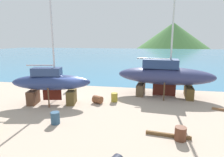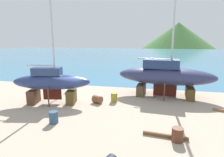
{
  "view_description": "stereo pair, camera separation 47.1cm",
  "coord_description": "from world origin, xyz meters",
  "px_view_note": "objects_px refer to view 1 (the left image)",
  "views": [
    {
      "loc": [
        6.57,
        -15.74,
        5.73
      ],
      "look_at": [
        3.44,
        1.51,
        2.06
      ],
      "focal_mm": 30.28,
      "sensor_mm": 36.0,
      "label": 1
    },
    {
      "loc": [
        7.03,
        -15.65,
        5.73
      ],
      "look_at": [
        3.44,
        1.51,
        2.06
      ],
      "focal_mm": 30.28,
      "sensor_mm": 36.0,
      "label": 2
    }
  ],
  "objects_px": {
    "worker": "(70,83)",
    "barrel_rust_near": "(55,118)",
    "barrel_rust_far": "(98,99)",
    "barrel_by_slipway": "(180,134)",
    "sailboat_large_starboard": "(51,82)",
    "sailboat_small_center": "(164,75)",
    "barrel_tar_black": "(114,97)"
  },
  "relations": [
    {
      "from": "barrel_rust_near",
      "to": "barrel_by_slipway",
      "type": "relative_size",
      "value": 1.04
    },
    {
      "from": "sailboat_small_center",
      "to": "worker",
      "type": "xyz_separation_m",
      "value": [
        -10.31,
        0.08,
        -1.31
      ]
    },
    {
      "from": "sailboat_small_center",
      "to": "barrel_rust_far",
      "type": "distance_m",
      "value": 7.28
    },
    {
      "from": "sailboat_large_starboard",
      "to": "barrel_rust_far",
      "type": "relative_size",
      "value": 14.94
    },
    {
      "from": "worker",
      "to": "barrel_by_slipway",
      "type": "relative_size",
      "value": 2.03
    },
    {
      "from": "worker",
      "to": "barrel_rust_near",
      "type": "relative_size",
      "value": 1.94
    },
    {
      "from": "sailboat_small_center",
      "to": "barrel_tar_black",
      "type": "bearing_deg",
      "value": -143.53
    },
    {
      "from": "sailboat_small_center",
      "to": "barrel_rust_near",
      "type": "distance_m",
      "value": 11.52
    },
    {
      "from": "barrel_rust_near",
      "to": "barrel_tar_black",
      "type": "bearing_deg",
      "value": 59.09
    },
    {
      "from": "sailboat_large_starboard",
      "to": "barrel_by_slipway",
      "type": "height_order",
      "value": "sailboat_large_starboard"
    },
    {
      "from": "barrel_rust_near",
      "to": "barrel_by_slipway",
      "type": "xyz_separation_m",
      "value": [
        8.1,
        -0.74,
        -0.02
      ]
    },
    {
      "from": "sailboat_large_starboard",
      "to": "barrel_rust_near",
      "type": "xyz_separation_m",
      "value": [
        2.2,
        -3.8,
        -1.54
      ]
    },
    {
      "from": "barrel_rust_near",
      "to": "barrel_rust_far",
      "type": "relative_size",
      "value": 1.01
    },
    {
      "from": "barrel_by_slipway",
      "to": "barrel_tar_black",
      "type": "relative_size",
      "value": 0.97
    },
    {
      "from": "sailboat_small_center",
      "to": "worker",
      "type": "bearing_deg",
      "value": -175.27
    },
    {
      "from": "barrel_tar_black",
      "to": "worker",
      "type": "bearing_deg",
      "value": 152.57
    },
    {
      "from": "sailboat_small_center",
      "to": "barrel_tar_black",
      "type": "xyz_separation_m",
      "value": [
        -4.68,
        -2.85,
        -1.74
      ]
    },
    {
      "from": "barrel_by_slipway",
      "to": "barrel_tar_black",
      "type": "height_order",
      "value": "barrel_tar_black"
    },
    {
      "from": "sailboat_small_center",
      "to": "barrel_rust_far",
      "type": "bearing_deg",
      "value": -144.73
    },
    {
      "from": "sailboat_small_center",
      "to": "worker",
      "type": "relative_size",
      "value": 10.38
    },
    {
      "from": "sailboat_small_center",
      "to": "barrel_rust_near",
      "type": "bearing_deg",
      "value": -128.7
    },
    {
      "from": "sailboat_large_starboard",
      "to": "sailboat_small_center",
      "type": "distance_m",
      "value": 11.02
    },
    {
      "from": "sailboat_large_starboard",
      "to": "barrel_tar_black",
      "type": "xyz_separation_m",
      "value": [
        5.42,
        1.57,
        -1.55
      ]
    },
    {
      "from": "barrel_rust_near",
      "to": "sailboat_large_starboard",
      "type": "bearing_deg",
      "value": 120.1
    },
    {
      "from": "worker",
      "to": "barrel_by_slipway",
      "type": "height_order",
      "value": "worker"
    },
    {
      "from": "barrel_rust_near",
      "to": "barrel_tar_black",
      "type": "xyz_separation_m",
      "value": [
        3.22,
        5.37,
        -0.01
      ]
    },
    {
      "from": "worker",
      "to": "barrel_tar_black",
      "type": "xyz_separation_m",
      "value": [
        5.63,
        -2.92,
        -0.43
      ]
    },
    {
      "from": "barrel_rust_near",
      "to": "barrel_tar_black",
      "type": "height_order",
      "value": "barrel_rust_near"
    },
    {
      "from": "sailboat_small_center",
      "to": "worker",
      "type": "height_order",
      "value": "sailboat_small_center"
    },
    {
      "from": "sailboat_large_starboard",
      "to": "barrel_rust_far",
      "type": "height_order",
      "value": "sailboat_large_starboard"
    },
    {
      "from": "sailboat_large_starboard",
      "to": "sailboat_small_center",
      "type": "height_order",
      "value": "sailboat_small_center"
    },
    {
      "from": "worker",
      "to": "barrel_by_slipway",
      "type": "bearing_deg",
      "value": -66.56
    }
  ]
}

